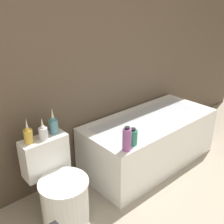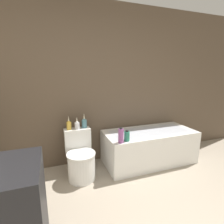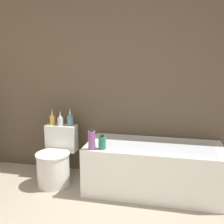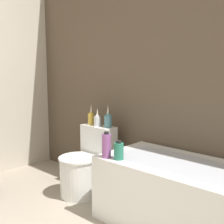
% 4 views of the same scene
% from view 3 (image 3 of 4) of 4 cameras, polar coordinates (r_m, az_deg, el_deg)
% --- Properties ---
extents(wall_back_tiled, '(6.40, 0.06, 2.60)m').
position_cam_3_polar(wall_back_tiled, '(3.40, -2.40, 7.90)').
color(wall_back_tiled, brown).
rests_on(wall_back_tiled, ground_plane).
extents(bathtub, '(1.54, 0.70, 0.55)m').
position_cam_3_polar(bathtub, '(3.13, 8.98, -11.85)').
color(bathtub, white).
rests_on(bathtub, ground).
extents(toilet, '(0.41, 0.57, 0.68)m').
position_cam_3_polar(toilet, '(3.35, -12.17, -10.23)').
color(toilet, white).
rests_on(toilet, ground).
extents(vase_gold, '(0.07, 0.07, 0.22)m').
position_cam_3_polar(vase_gold, '(3.44, -12.83, -1.49)').
color(vase_gold, gold).
rests_on(vase_gold, toilet).
extents(vase_silver, '(0.07, 0.07, 0.19)m').
position_cam_3_polar(vase_silver, '(3.38, -11.17, -1.82)').
color(vase_silver, silver).
rests_on(vase_silver, toilet).
extents(vase_bronze, '(0.08, 0.08, 0.23)m').
position_cam_3_polar(vase_bronze, '(3.37, -9.09, -1.56)').
color(vase_bronze, teal).
rests_on(vase_bronze, toilet).
extents(shampoo_bottle_tall, '(0.08, 0.08, 0.22)m').
position_cam_3_polar(shampoo_bottle_tall, '(2.84, -4.44, -6.12)').
color(shampoo_bottle_tall, '#8C4C8C').
rests_on(shampoo_bottle_tall, bathtub).
extents(shampoo_bottle_short, '(0.08, 0.08, 0.16)m').
position_cam_3_polar(shampoo_bottle_short, '(2.85, -2.14, -6.68)').
color(shampoo_bottle_short, '#267259').
rests_on(shampoo_bottle_short, bathtub).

